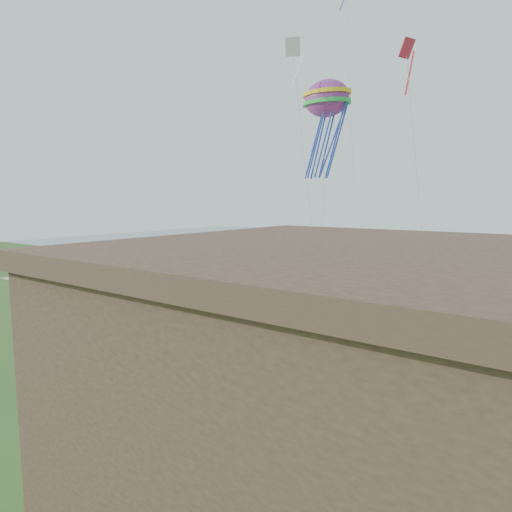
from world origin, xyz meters
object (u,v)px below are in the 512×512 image
object	(u,v)px
picnic_table	(186,403)
octopus_kite	(326,126)
chainlink_fence	(214,359)
motel	(471,452)

from	to	relation	value
picnic_table	octopus_kite	distance (m)	19.77
octopus_kite	picnic_table	bearing A→B (deg)	-94.30
chainlink_fence	octopus_kite	xyz separation A→B (m)	(0.13, 10.96, 12.52)
chainlink_fence	motel	xyz separation A→B (m)	(13.00, -7.00, 2.95)
motel	picnic_table	distance (m)	11.64
motel	octopus_kite	xyz separation A→B (m)	(-12.87, 17.96, 9.57)
chainlink_fence	picnic_table	world-z (taller)	chainlink_fence
motel	octopus_kite	size ratio (longest dim) A/B	2.21
motel	picnic_table	size ratio (longest dim) A/B	7.96
chainlink_fence	picnic_table	xyz separation A→B (m)	(2.17, -4.08, -0.15)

